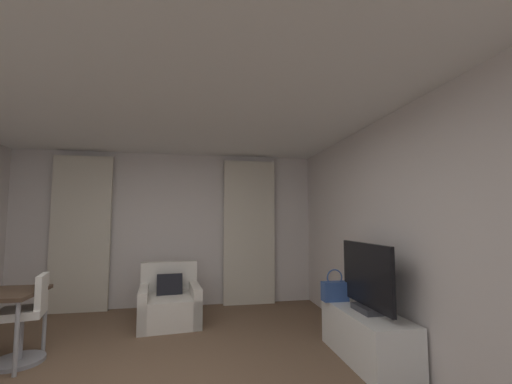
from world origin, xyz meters
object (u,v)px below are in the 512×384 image
at_px(armchair, 169,304).
at_px(handbag_primary, 335,290).
at_px(desk_chair, 25,323).
at_px(tv_console, 366,336).
at_px(tv_flatscreen, 367,279).

distance_m(armchair, handbag_primary, 2.33).
bearing_deg(handbag_primary, desk_chair, 177.46).
bearing_deg(handbag_primary, tv_console, -72.24).
distance_m(armchair, desk_chair, 1.71).
bearing_deg(tv_console, desk_chair, 170.36).
xyz_separation_m(desk_chair, tv_console, (3.49, -0.59, -0.14)).
height_order(tv_console, handbag_primary, handbag_primary).
xyz_separation_m(tv_flatscreen, handbag_primary, (-0.14, 0.48, -0.21)).
xyz_separation_m(desk_chair, tv_flatscreen, (3.49, -0.63, 0.44)).
xyz_separation_m(desk_chair, handbag_primary, (3.35, -0.15, 0.23)).
distance_m(tv_flatscreen, handbag_primary, 0.55).
xyz_separation_m(armchair, tv_console, (2.13, -1.61, -0.01)).
relative_size(desk_chair, tv_console, 0.72).
bearing_deg(desk_chair, tv_console, -9.64).
bearing_deg(armchair, desk_chair, -143.20).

